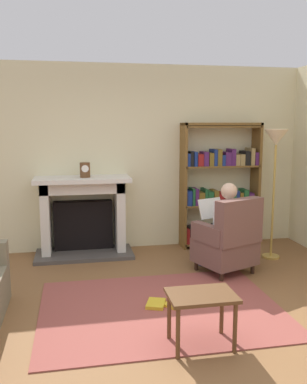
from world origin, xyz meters
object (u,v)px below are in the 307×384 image
(mantel_clock, at_px, (85,170))
(seated_reader, at_px, (223,223))
(side_table, at_px, (201,302))
(floor_lamp, at_px, (276,149))
(fireplace, at_px, (83,213))
(armchair_reading, at_px, (229,240))
(bookshelf, at_px, (219,188))

(mantel_clock, distance_m, seated_reader, 2.01)
(seated_reader, xyz_separation_m, side_table, (-0.80, -1.70, -0.23))
(side_table, xyz_separation_m, floor_lamp, (1.66, 2.07, 1.12))
(fireplace, height_order, mantel_clock, mantel_clock)
(armchair_reading, xyz_separation_m, side_table, (-0.85, -1.59, -0.04))
(seated_reader, xyz_separation_m, floor_lamp, (0.86, 0.37, 0.89))
(bookshelf, relative_size, floor_lamp, 1.05)
(fireplace, height_order, armchair_reading, fireplace)
(fireplace, xyz_separation_m, mantel_clock, (0.04, -0.10, 0.63))
(bookshelf, height_order, side_table, bookshelf)
(floor_lamp, bearing_deg, bookshelf, 125.62)
(fireplace, distance_m, side_table, 2.90)
(fireplace, distance_m, armchair_reading, 2.10)
(fireplace, distance_m, mantel_clock, 0.64)
(bookshelf, xyz_separation_m, floor_lamp, (0.52, -0.72, 0.62))
(mantel_clock, xyz_separation_m, side_table, (0.86, -2.65, -0.83))
(mantel_clock, bearing_deg, bookshelf, 3.87)
(side_table, bearing_deg, mantel_clock, 107.88)
(armchair_reading, xyz_separation_m, seated_reader, (-0.04, 0.11, 0.20))
(bookshelf, bearing_deg, armchair_reading, -104.09)
(bookshelf, relative_size, armchair_reading, 1.92)
(bookshelf, height_order, armchair_reading, bookshelf)
(mantel_clock, bearing_deg, fireplace, 111.00)
(bookshelf, bearing_deg, floor_lamp, -54.38)
(fireplace, bearing_deg, side_table, -72.00)
(fireplace, bearing_deg, mantel_clock, -69.00)
(fireplace, relative_size, armchair_reading, 1.40)
(armchair_reading, bearing_deg, mantel_clock, -53.57)
(armchair_reading, relative_size, seated_reader, 0.85)
(fireplace, relative_size, mantel_clock, 6.60)
(mantel_clock, height_order, armchair_reading, mantel_clock)
(floor_lamp, bearing_deg, seated_reader, -156.95)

